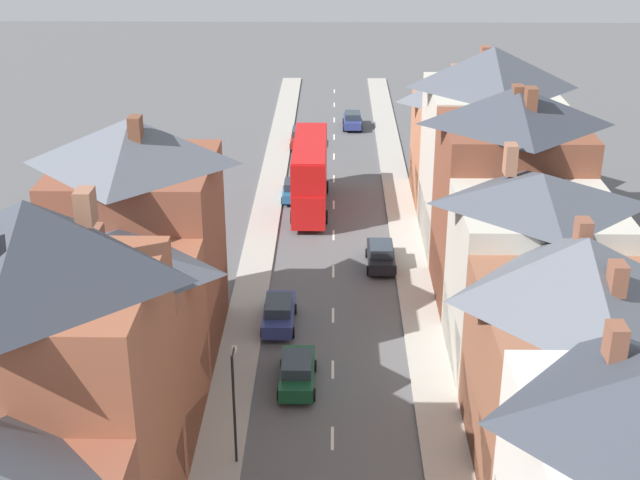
# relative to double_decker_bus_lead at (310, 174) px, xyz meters

# --- Properties ---
(pavement_left) EXTENTS (2.20, 104.00, 0.14)m
(pavement_left) POSITION_rel_double_decker_bus_lead_xyz_m (-3.29, -9.22, -2.75)
(pavement_left) COLOR #A8A399
(pavement_left) RESTS_ON ground
(pavement_right) EXTENTS (2.20, 104.00, 0.14)m
(pavement_right) POSITION_rel_double_decker_bus_lead_xyz_m (6.91, -9.22, -2.75)
(pavement_right) COLOR #A8A399
(pavement_right) RESTS_ON ground
(centre_line_dashes) EXTENTS (0.14, 97.80, 0.01)m
(centre_line_dashes) POSITION_rel_double_decker_bus_lead_xyz_m (1.81, -11.22, -2.81)
(centre_line_dashes) COLOR silver
(centre_line_dashes) RESTS_ON ground
(terrace_row_left) EXTENTS (8.00, 43.16, 14.48)m
(terrace_row_left) POSITION_rel_double_decker_bus_lead_xyz_m (-8.38, -37.65, 3.18)
(terrace_row_left) COLOR brown
(terrace_row_left) RESTS_ON ground
(terrace_row_right) EXTENTS (8.00, 67.56, 13.63)m
(terrace_row_right) POSITION_rel_double_decker_bus_lead_xyz_m (11.99, -26.56, 2.95)
(terrace_row_right) COLOR #935138
(terrace_row_right) RESTS_ON ground
(double_decker_bus_lead) EXTENTS (2.74, 10.80, 5.30)m
(double_decker_bus_lead) POSITION_rel_double_decker_bus_lead_xyz_m (0.00, 0.00, 0.00)
(double_decker_bus_lead) COLOR red
(double_decker_bus_lead) RESTS_ON ground
(car_near_blue) EXTENTS (1.90, 4.56, 1.71)m
(car_near_blue) POSITION_rel_double_decker_bus_lead_xyz_m (-1.29, 15.97, -1.96)
(car_near_blue) COLOR maroon
(car_near_blue) RESTS_ON ground
(car_near_silver) EXTENTS (1.90, 3.93, 1.59)m
(car_near_silver) POSITION_rel_double_decker_bus_lead_xyz_m (-1.29, 1.93, -2.02)
(car_near_silver) COLOR #236093
(car_near_silver) RESTS_ON ground
(car_parked_left_a) EXTENTS (1.90, 4.12, 1.63)m
(car_parked_left_a) POSITION_rel_double_decker_bus_lead_xyz_m (3.61, 21.89, -2.00)
(car_parked_left_a) COLOR navy
(car_parked_left_a) RESTS_ON ground
(car_parked_right_a) EXTENTS (1.90, 4.40, 1.66)m
(car_parked_right_a) POSITION_rel_double_decker_bus_lead_xyz_m (4.91, -10.37, -1.98)
(car_parked_right_a) COLOR black
(car_parked_right_a) RESTS_ON ground
(car_mid_black) EXTENTS (1.90, 4.38, 1.66)m
(car_mid_black) POSITION_rel_double_decker_bus_lead_xyz_m (0.01, -24.78, -1.98)
(car_mid_black) COLOR #144728
(car_mid_black) RESTS_ON ground
(car_parked_left_b) EXTENTS (1.90, 4.56, 1.69)m
(car_parked_left_b) POSITION_rel_double_decker_bus_lead_xyz_m (-1.29, -18.53, -1.96)
(car_parked_left_b) COLOR navy
(car_parked_left_b) RESTS_ON ground
(street_lamp) EXTENTS (0.20, 1.12, 5.50)m
(street_lamp) POSITION_rel_double_decker_bus_lead_xyz_m (-2.44, -31.02, 0.43)
(street_lamp) COLOR black
(street_lamp) RESTS_ON ground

